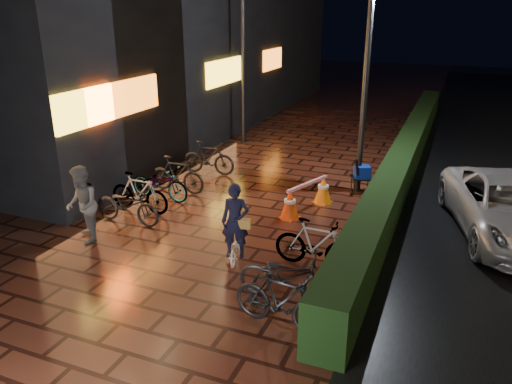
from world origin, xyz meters
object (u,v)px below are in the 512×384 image
at_px(van, 510,208).
at_px(traffic_barrier, 307,196).
at_px(bystander_person, 82,205).
at_px(cart_assembly, 362,173).
at_px(cyclist, 236,233).

relative_size(van, traffic_barrier, 2.58).
height_order(van, traffic_barrier, van).
height_order(bystander_person, cart_assembly, bystander_person).
height_order(bystander_person, van, bystander_person).
bearing_deg(cart_assembly, van, -23.48).
distance_m(bystander_person, cart_assembly, 7.31).
distance_m(bystander_person, cyclist, 3.45).
relative_size(bystander_person, van, 0.36).
xyz_separation_m(cyclist, cart_assembly, (1.56, 4.90, -0.05)).
relative_size(bystander_person, cart_assembly, 1.58).
xyz_separation_m(van, cart_assembly, (-3.56, 1.55, -0.11)).
relative_size(bystander_person, cyclist, 1.05).
bearing_deg(bystander_person, cyclist, 54.39).
height_order(cyclist, cart_assembly, cyclist).
height_order(van, cart_assembly, van).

